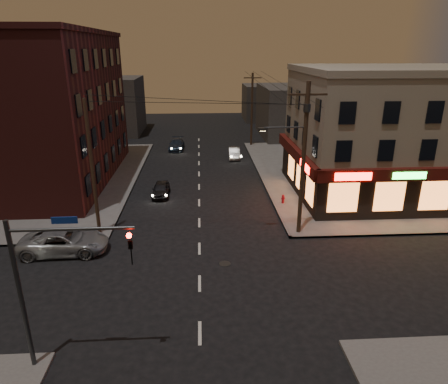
{
  "coord_description": "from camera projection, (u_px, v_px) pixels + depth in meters",
  "views": [
    {
      "loc": [
        0.2,
        -18.67,
        12.01
      ],
      "look_at": [
        1.67,
        5.65,
        3.2
      ],
      "focal_mm": 32.0,
      "sensor_mm": 36.0,
      "label": 1
    }
  ],
  "objects": [
    {
      "name": "sedan_near",
      "position": [
        161.0,
        189.0,
        34.25
      ],
      "size": [
        1.41,
        3.45,
        1.17
      ],
      "primitive_type": "imported",
      "rotation": [
        0.0,
        0.0,
        -0.01
      ],
      "color": "black",
      "rests_on": "ground"
    },
    {
      "name": "bg_building_nw",
      "position": [
        110.0,
        106.0,
        58.92
      ],
      "size": [
        9.0,
        10.0,
        8.0
      ],
      "primitive_type": "cube",
      "color": "#3F3D3A",
      "rests_on": "ground"
    },
    {
      "name": "brick_apartment",
      "position": [
        38.0,
        110.0,
        36.35
      ],
      "size": [
        12.0,
        20.0,
        13.0
      ],
      "primitive_type": "cube",
      "color": "#4A1A17",
      "rests_on": "sidewalk_nw"
    },
    {
      "name": "bg_building_ne_a",
      "position": [
        296.0,
        111.0,
        56.87
      ],
      "size": [
        10.0,
        12.0,
        7.0
      ],
      "primitive_type": "cube",
      "color": "#3F3D3A",
      "rests_on": "ground"
    },
    {
      "name": "sedan_far",
      "position": [
        177.0,
        144.0,
        49.91
      ],
      "size": [
        1.91,
        4.42,
        1.27
      ],
      "primitive_type": "imported",
      "rotation": [
        0.0,
        0.0,
        -0.03
      ],
      "color": "#1B2637",
      "rests_on": "ground"
    },
    {
      "name": "suv_cross",
      "position": [
        64.0,
        242.0,
        24.63
      ],
      "size": [
        5.33,
        2.56,
        1.47
      ],
      "primitive_type": "imported",
      "rotation": [
        0.0,
        0.0,
        1.59
      ],
      "color": "gray",
      "rests_on": "ground"
    },
    {
      "name": "sedan_mid",
      "position": [
        234.0,
        153.0,
        46.05
      ],
      "size": [
        1.41,
        3.69,
        1.2
      ],
      "primitive_type": "imported",
      "rotation": [
        0.0,
        0.0,
        -0.04
      ],
      "color": "#615E5B",
      "rests_on": "ground"
    },
    {
      "name": "bg_building_ne_b",
      "position": [
        267.0,
        102.0,
        70.07
      ],
      "size": [
        8.0,
        8.0,
        6.0
      ],
      "primitive_type": "cube",
      "color": "#3F3D3A",
      "rests_on": "ground"
    },
    {
      "name": "utility_pole_far",
      "position": [
        252.0,
        110.0,
        50.44
      ],
      "size": [
        0.26,
        0.26,
        9.0
      ],
      "primitive_type": "cylinder",
      "color": "#382619",
      "rests_on": "sidewalk_ne"
    },
    {
      "name": "utility_pole_main",
      "position": [
        302.0,
        152.0,
        25.46
      ],
      "size": [
        4.2,
        0.44,
        10.0
      ],
      "color": "#382619",
      "rests_on": "sidewalk_ne"
    },
    {
      "name": "utility_pole_west",
      "position": [
        92.0,
        169.0,
        25.73
      ],
      "size": [
        0.24,
        0.24,
        9.0
      ],
      "primitive_type": "cylinder",
      "color": "#382619",
      "rests_on": "sidewalk_nw"
    },
    {
      "name": "ground",
      "position": [
        200.0,
        283.0,
        21.6
      ],
      "size": [
        120.0,
        120.0,
        0.0
      ],
      "primitive_type": "plane",
      "color": "black",
      "rests_on": "ground"
    },
    {
      "name": "traffic_signal",
      "position": [
        46.0,
        276.0,
        14.61
      ],
      "size": [
        4.49,
        0.32,
        6.47
      ],
      "color": "#333538",
      "rests_on": "ground"
    },
    {
      "name": "fire_hydrant",
      "position": [
        283.0,
        198.0,
        32.27
      ],
      "size": [
        0.33,
        0.33,
        0.73
      ],
      "rotation": [
        0.0,
        0.0,
        0.23
      ],
      "color": "maroon",
      "rests_on": "sidewalk_ne"
    },
    {
      "name": "sidewalk_ne",
      "position": [
        377.0,
        173.0,
        40.43
      ],
      "size": [
        24.0,
        28.0,
        0.15
      ],
      "primitive_type": "cube",
      "color": "#514F4C",
      "rests_on": "ground"
    },
    {
      "name": "sidewalk_nw",
      "position": [
        12.0,
        180.0,
        38.38
      ],
      "size": [
        24.0,
        28.0,
        0.15
      ],
      "primitive_type": "cube",
      "color": "#514F4C",
      "rests_on": "ground"
    },
    {
      "name": "pizza_building",
      "position": [
        389.0,
        133.0,
        33.29
      ],
      "size": [
        15.85,
        12.85,
        10.5
      ],
      "color": "gray",
      "rests_on": "sidewalk_ne"
    }
  ]
}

